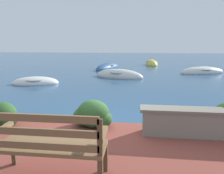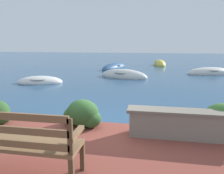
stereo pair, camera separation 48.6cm
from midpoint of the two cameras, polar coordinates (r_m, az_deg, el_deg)
ground_plane at (r=5.05m, az=-1.24°, el=-11.38°), size 80.00×80.00×0.00m
park_bench at (r=3.03m, az=-17.24°, el=-13.56°), size 1.41×0.48×0.93m
stone_wall at (r=4.39m, az=22.19°, el=-9.00°), size 2.23×0.39×0.53m
hedge_clump_left at (r=4.66m, az=-4.82°, el=-7.25°), size 0.85×0.61×0.58m
hedge_clump_centre at (r=4.83m, az=29.42°, el=-7.82°), size 0.91×0.66×0.62m
rowboat_nearest at (r=11.37m, az=-17.16°, el=1.27°), size 2.41×1.56×0.62m
rowboat_mid at (r=12.71m, az=4.17°, el=2.86°), size 3.14×2.10×0.84m
rowboat_far at (r=15.43m, az=25.07°, el=3.30°), size 3.17×1.90×0.78m
rowboat_outer at (r=16.75m, az=1.43°, el=4.94°), size 1.98×3.26×0.82m
rowboat_distant at (r=20.00m, az=13.06°, el=5.72°), size 1.31×2.56×0.90m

